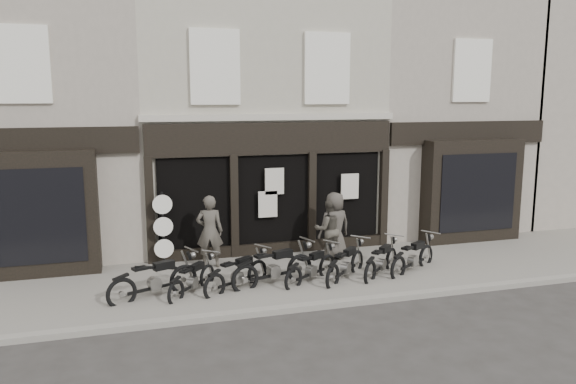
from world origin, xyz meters
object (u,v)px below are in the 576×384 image
object	(u,v)px
motorcycle_5	(346,267)
man_left	(210,231)
advert_sign_post	(163,233)
motorcycle_0	(155,283)
motorcycle_2	(238,277)
man_centre	(329,229)
motorcycle_1	(193,282)
man_right	(335,226)
motorcycle_3	(274,270)
motorcycle_4	(311,270)
motorcycle_6	(381,263)
motorcycle_7	(413,260)

from	to	relation	value
motorcycle_5	man_left	size ratio (longest dim) A/B	0.86
motorcycle_5	advert_sign_post	xyz separation A→B (m)	(-4.31, 2.28, 0.64)
motorcycle_0	motorcycle_2	world-z (taller)	motorcycle_0
motorcycle_5	man_centre	size ratio (longest dim) A/B	0.99
motorcycle_1	man_right	world-z (taller)	man_right
man_centre	motorcycle_3	bearing A→B (deg)	43.99
motorcycle_0	man_centre	world-z (taller)	man_centre
motorcycle_5	man_right	world-z (taller)	man_right
motorcycle_1	motorcycle_2	xyz separation A→B (m)	(1.05, -0.04, 0.03)
motorcycle_0	motorcycle_1	size ratio (longest dim) A/B	1.35
motorcycle_4	motorcycle_6	distance (m)	1.90
motorcycle_3	advert_sign_post	distance (m)	3.36
motorcycle_3	motorcycle_6	bearing A→B (deg)	-18.73
motorcycle_4	man_left	size ratio (longest dim) A/B	0.90
advert_sign_post	motorcycle_4	bearing A→B (deg)	-34.65
motorcycle_2	motorcycle_4	size ratio (longest dim) A/B	1.04
motorcycle_1	advert_sign_post	distance (m)	2.39
motorcycle_2	man_left	xyz separation A→B (m)	(-0.37, 1.86, 0.70)
motorcycle_0	motorcycle_2	distance (m)	1.92
motorcycle_4	man_right	xyz separation A→B (m)	(1.23, 1.62, 0.69)
motorcycle_2	motorcycle_3	size ratio (longest dim) A/B	0.82
motorcycle_1	man_centre	xyz separation A→B (m)	(3.98, 1.62, 0.61)
motorcycle_0	advert_sign_post	bearing A→B (deg)	57.83
motorcycle_5	advert_sign_post	size ratio (longest dim) A/B	0.79
motorcycle_4	advert_sign_post	bearing A→B (deg)	112.77
motorcycle_6	motorcycle_4	bearing A→B (deg)	137.73
motorcycle_3	motorcycle_6	size ratio (longest dim) A/B	1.35
motorcycle_0	motorcycle_4	bearing A→B (deg)	-22.27
motorcycle_2	motorcycle_7	distance (m)	4.69
motorcycle_4	man_centre	size ratio (longest dim) A/B	1.03
motorcycle_3	motorcycle_0	bearing A→B (deg)	164.05
motorcycle_1	motorcycle_3	distance (m)	1.98
motorcycle_3	motorcycle_7	xyz separation A→B (m)	(3.76, -0.02, -0.04)
motorcycle_7	advert_sign_post	world-z (taller)	advert_sign_post
motorcycle_3	motorcycle_5	xyz separation A→B (m)	(1.84, -0.09, -0.04)
man_right	motorcycle_5	bearing A→B (deg)	70.61
motorcycle_7	man_right	world-z (taller)	man_right
motorcycle_4	motorcycle_5	world-z (taller)	motorcycle_5
motorcycle_4	man_right	bearing A→B (deg)	18.87
motorcycle_0	motorcycle_7	world-z (taller)	motorcycle_0
motorcycle_5	motorcycle_4	bearing A→B (deg)	134.63
motorcycle_0	man_left	world-z (taller)	man_left
motorcycle_5	man_left	xyz separation A→B (m)	(-3.14, 1.86, 0.70)
man_left	man_centre	distance (m)	3.31
motorcycle_3	man_right	bearing A→B (deg)	18.24
motorcycle_3	advert_sign_post	size ratio (longest dim) A/B	1.04
man_centre	motorcycle_6	bearing A→B (deg)	123.08
motorcycle_4	man_right	distance (m)	2.14
motorcycle_7	advert_sign_post	bearing A→B (deg)	128.82
motorcycle_6	advert_sign_post	bearing A→B (deg)	115.00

